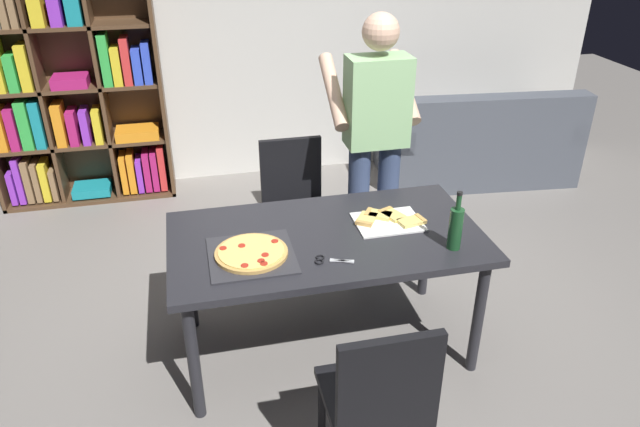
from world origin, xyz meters
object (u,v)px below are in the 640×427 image
object	(u,v)px
dining_table	(326,247)
bookshelf	(69,92)
chair_far_side	(294,198)
couch	(476,146)
wine_bottle	(456,227)
kitchen_scissors	(328,260)
chair_near_camera	(379,396)
person_serving_pizza	(375,136)
pepperoni_pizza_on_tray	(251,254)

from	to	relation	value
dining_table	bookshelf	bearing A→B (deg)	123.38
chair_far_side	couch	size ratio (longest dim) A/B	0.51
wine_bottle	kitchen_scissors	size ratio (longest dim) A/B	1.59
kitchen_scissors	dining_table	bearing A→B (deg)	77.74
dining_table	chair_far_side	size ratio (longest dim) A/B	1.83
chair_far_side	bookshelf	distance (m)	2.17
couch	kitchen_scissors	xyz separation A→B (m)	(-1.95, -2.23, 0.45)
chair_near_camera	kitchen_scissors	distance (m)	0.73
person_serving_pizza	dining_table	bearing A→B (deg)	-124.26
chair_near_camera	wine_bottle	world-z (taller)	wine_bottle
dining_table	person_serving_pizza	distance (m)	0.92
chair_near_camera	pepperoni_pizza_on_tray	world-z (taller)	chair_near_camera
chair_far_side	bookshelf	xyz separation A→B (m)	(-1.56, 1.44, 0.42)
bookshelf	pepperoni_pizza_on_tray	world-z (taller)	bookshelf
chair_far_side	wine_bottle	bearing A→B (deg)	-63.48
dining_table	chair_near_camera	distance (m)	0.95
couch	dining_table	bearing A→B (deg)	-133.63
couch	bookshelf	world-z (taller)	bookshelf
chair_near_camera	bookshelf	size ratio (longest dim) A/B	0.46
chair_near_camera	dining_table	bearing A→B (deg)	90.00
bookshelf	wine_bottle	distance (m)	3.41
wine_bottle	pepperoni_pizza_on_tray	bearing A→B (deg)	171.58
dining_table	chair_far_side	world-z (taller)	chair_far_side
kitchen_scissors	chair_near_camera	bearing A→B (deg)	-85.54
couch	person_serving_pizza	distance (m)	2.02
wine_bottle	couch	bearing A→B (deg)	60.14
wine_bottle	kitchen_scissors	bearing A→B (deg)	178.00
pepperoni_pizza_on_tray	person_serving_pizza	bearing A→B (deg)	42.83
dining_table	wine_bottle	xyz separation A→B (m)	(0.60, -0.27, 0.19)
chair_far_side	person_serving_pizza	distance (m)	0.72
pepperoni_pizza_on_tray	wine_bottle	size ratio (longest dim) A/B	1.34
dining_table	person_serving_pizza	bearing A→B (deg)	55.74
couch	pepperoni_pizza_on_tray	xyz separation A→B (m)	(-2.31, -2.11, 0.46)
chair_far_side	bookshelf	bearing A→B (deg)	137.33
dining_table	kitchen_scissors	size ratio (longest dim) A/B	8.32
person_serving_pizza	pepperoni_pizza_on_tray	size ratio (longest dim) A/B	4.14
chair_far_side	wine_bottle	distance (m)	1.39
chair_near_camera	bookshelf	bearing A→B (deg)	115.32
couch	wine_bottle	distance (m)	2.66
chair_far_side	kitchen_scissors	world-z (taller)	chair_far_side
bookshelf	kitchen_scissors	world-z (taller)	bookshelf
dining_table	chair_near_camera	xyz separation A→B (m)	(-0.00, -0.93, -0.16)
dining_table	person_serving_pizza	world-z (taller)	person_serving_pizza
person_serving_pizza	wine_bottle	bearing A→B (deg)	-83.35
couch	wine_bottle	xyz separation A→B (m)	(-1.30, -2.26, 0.57)
person_serving_pizza	kitchen_scissors	bearing A→B (deg)	-119.34
dining_table	kitchen_scissors	world-z (taller)	kitchen_scissors
pepperoni_pizza_on_tray	kitchen_scissors	world-z (taller)	pepperoni_pizza_on_tray
couch	kitchen_scissors	bearing A→B (deg)	-131.09
person_serving_pizza	bookshelf	bearing A→B (deg)	140.95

